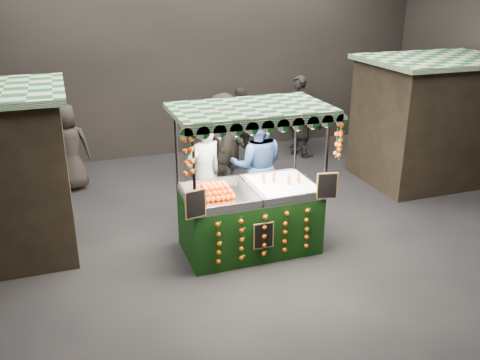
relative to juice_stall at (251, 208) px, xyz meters
name	(u,v)px	position (x,y,z in m)	size (l,w,h in m)	color
ground	(265,238)	(0.36, 0.28, -0.73)	(12.00, 12.00, 0.00)	black
market_hall	(269,30)	(0.36, 0.28, 2.66)	(12.10, 10.10, 5.05)	black
neighbour_stall_right	(432,119)	(4.76, 1.78, 0.58)	(3.00, 2.20, 2.60)	black
juice_stall	(251,208)	(0.00, 0.00, 0.00)	(2.42, 1.42, 2.34)	black
vendor_grey	(204,176)	(-0.50, 0.92, 0.26)	(0.85, 0.71, 1.97)	gray
vendor_blue	(257,166)	(0.52, 1.09, 0.27)	(1.15, 1.02, 1.99)	navy
shopper_0	(228,142)	(0.53, 2.77, 0.23)	(0.83, 0.74, 1.92)	#2A2722
shopper_1	(392,141)	(4.01, 2.08, 0.09)	(0.99, 0.94, 1.63)	black
shopper_2	(242,128)	(1.18, 3.77, 0.20)	(1.09, 0.46, 1.85)	#292421
shopper_3	(223,138)	(0.52, 3.09, 0.22)	(1.41, 1.23, 1.89)	#292521
shopper_4	(68,147)	(-2.60, 3.66, 0.17)	(0.92, 0.64, 1.79)	#292422
shopper_5	(302,125)	(2.84, 4.06, 0.04)	(1.01, 1.48, 1.53)	black
shopper_6	(297,113)	(2.93, 4.55, 0.22)	(0.61, 0.78, 1.88)	black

